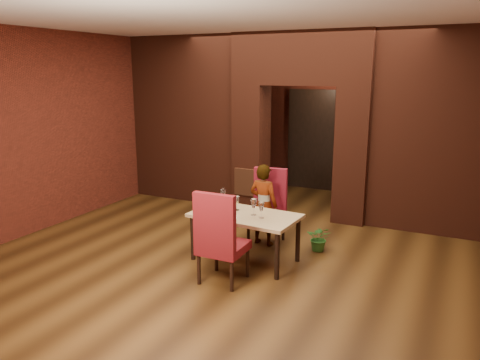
% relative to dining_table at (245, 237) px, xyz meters
% --- Properties ---
extents(floor, '(8.00, 8.00, 0.00)m').
position_rel_dining_table_xyz_m(floor, '(-0.06, 0.40, -0.33)').
color(floor, '#452B11').
rests_on(floor, ground).
extents(ceiling, '(7.00, 8.00, 0.04)m').
position_rel_dining_table_xyz_m(ceiling, '(-0.06, 0.40, 2.87)').
color(ceiling, silver).
rests_on(ceiling, ground).
extents(wall_back, '(7.00, 0.04, 3.20)m').
position_rel_dining_table_xyz_m(wall_back, '(-0.06, 4.40, 1.27)').
color(wall_back, maroon).
rests_on(wall_back, ground).
extents(wall_left, '(0.04, 8.00, 3.20)m').
position_rel_dining_table_xyz_m(wall_left, '(-3.56, 0.40, 1.27)').
color(wall_left, maroon).
rests_on(wall_left, ground).
extents(pillar_left, '(0.55, 0.55, 2.30)m').
position_rel_dining_table_xyz_m(pillar_left, '(-1.01, 2.40, 0.82)').
color(pillar_left, maroon).
rests_on(pillar_left, ground).
extents(pillar_right, '(0.55, 0.55, 2.30)m').
position_rel_dining_table_xyz_m(pillar_right, '(0.89, 2.40, 0.82)').
color(pillar_right, maroon).
rests_on(pillar_right, ground).
extents(lintel, '(2.45, 0.55, 0.90)m').
position_rel_dining_table_xyz_m(lintel, '(-0.06, 2.40, 2.42)').
color(lintel, maroon).
rests_on(lintel, ground).
extents(wing_wall_left, '(2.28, 0.35, 3.20)m').
position_rel_dining_table_xyz_m(wing_wall_left, '(-2.42, 2.40, 1.27)').
color(wing_wall_left, maroon).
rests_on(wing_wall_left, ground).
extents(wing_wall_right, '(2.28, 0.35, 3.20)m').
position_rel_dining_table_xyz_m(wing_wall_right, '(2.30, 2.40, 1.27)').
color(wing_wall_right, maroon).
rests_on(wing_wall_right, ground).
extents(vent_panel, '(0.40, 0.03, 0.50)m').
position_rel_dining_table_xyz_m(vent_panel, '(-1.01, 2.10, 0.22)').
color(vent_panel, '#99502C').
rests_on(vent_panel, ground).
extents(rear_door, '(0.90, 0.08, 2.10)m').
position_rel_dining_table_xyz_m(rear_door, '(-0.46, 4.34, 0.72)').
color(rear_door, black).
rests_on(rear_door, ground).
extents(rear_door_frame, '(1.02, 0.04, 2.22)m').
position_rel_dining_table_xyz_m(rear_door_frame, '(-0.46, 4.30, 0.72)').
color(rear_door_frame, black).
rests_on(rear_door_frame, ground).
extents(dining_table, '(1.47, 0.89, 0.67)m').
position_rel_dining_table_xyz_m(dining_table, '(0.00, 0.00, 0.00)').
color(dining_table, tan).
rests_on(dining_table, ground).
extents(chair_far, '(0.57, 0.57, 1.12)m').
position_rel_dining_table_xyz_m(chair_far, '(0.00, 0.74, 0.23)').
color(chair_far, maroon).
rests_on(chair_far, ground).
extents(chair_near, '(0.54, 0.54, 1.17)m').
position_rel_dining_table_xyz_m(chair_near, '(0.03, -0.69, 0.25)').
color(chair_near, maroon).
rests_on(chair_near, ground).
extents(person_seated, '(0.48, 0.34, 1.23)m').
position_rel_dining_table_xyz_m(person_seated, '(-0.03, 0.69, 0.28)').
color(person_seated, beige).
rests_on(person_seated, ground).
extents(wine_glass_a, '(0.08, 0.08, 0.20)m').
position_rel_dining_table_xyz_m(wine_glass_a, '(-0.18, 0.11, 0.43)').
color(wine_glass_a, white).
rests_on(wine_glass_a, dining_table).
extents(wine_glass_b, '(0.09, 0.09, 0.22)m').
position_rel_dining_table_xyz_m(wine_glass_b, '(0.12, 0.00, 0.44)').
color(wine_glass_b, white).
rests_on(wine_glass_b, dining_table).
extents(wine_glass_c, '(0.09, 0.09, 0.21)m').
position_rel_dining_table_xyz_m(wine_glass_c, '(0.26, -0.07, 0.44)').
color(wine_glass_c, white).
rests_on(wine_glass_c, dining_table).
extents(tasting_sheet, '(0.41, 0.38, 0.00)m').
position_rel_dining_table_xyz_m(tasting_sheet, '(-0.21, -0.20, 0.33)').
color(tasting_sheet, white).
rests_on(tasting_sheet, dining_table).
extents(wine_bucket, '(0.17, 0.17, 0.21)m').
position_rel_dining_table_xyz_m(wine_bucket, '(-0.47, -0.05, 0.44)').
color(wine_bucket, silver).
rests_on(wine_bucket, dining_table).
extents(water_bottle, '(0.07, 0.07, 0.31)m').
position_rel_dining_table_xyz_m(water_bottle, '(-0.37, 0.06, 0.49)').
color(water_bottle, white).
rests_on(water_bottle, dining_table).
extents(potted_plant, '(0.38, 0.34, 0.39)m').
position_rel_dining_table_xyz_m(potted_plant, '(0.82, 0.79, -0.14)').
color(potted_plant, '#276021').
rests_on(potted_plant, ground).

